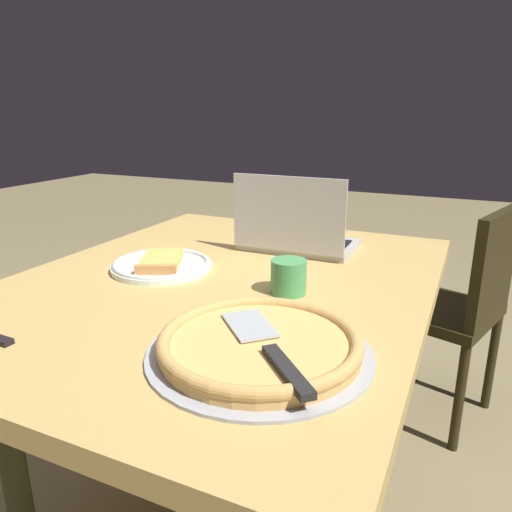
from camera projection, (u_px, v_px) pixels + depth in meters
The scene contains 6 objects.
dining_table at pixel (222, 311), 1.21m from camera, with size 1.22×0.97×0.77m.
laptop at pixel (296, 235), 1.40m from camera, with size 0.22×0.32×0.23m.
pizza_plate at pixel (161, 265), 1.24m from camera, with size 0.26×0.26×0.04m.
pizza_tray at pixel (260, 344), 0.81m from camera, with size 0.38×0.38×0.04m.
drink_cup at pixel (289, 276), 1.08m from camera, with size 0.08×0.08×0.08m.
chair_near at pixel (457, 302), 1.78m from camera, with size 0.48×0.48×0.84m.
Camera 1 is at (0.98, 0.54, 1.17)m, focal length 33.94 mm.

